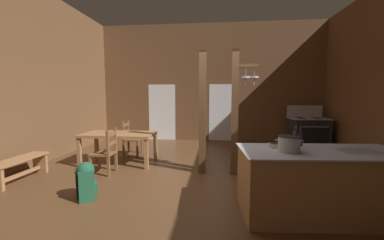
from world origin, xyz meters
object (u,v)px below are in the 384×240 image
(kitchen_island, at_px, (321,183))
(stockpot_on_counter, at_px, (289,144))
(dining_table, at_px, (119,137))
(bottle_short_on_counter, at_px, (296,139))
(ladderback_chair_near_window, at_px, (131,139))
(bench_along_left_wall, at_px, (20,165))
(bottle_tall_on_counter, at_px, (300,138))
(stove_range, at_px, (308,132))
(ladderback_chair_by_post, at_px, (106,152))
(backpack, at_px, (86,180))
(mixing_bowl_on_counter, at_px, (274,145))

(kitchen_island, height_order, stockpot_on_counter, stockpot_on_counter)
(dining_table, height_order, bottle_short_on_counter, bottle_short_on_counter)
(ladderback_chair_near_window, height_order, bench_along_left_wall, ladderback_chair_near_window)
(dining_table, xyz_separation_m, bottle_tall_on_counter, (3.56, -1.83, 0.36))
(stove_range, bearing_deg, bench_along_left_wall, -150.72)
(ladderback_chair_by_post, height_order, bottle_short_on_counter, bottle_short_on_counter)
(ladderback_chair_by_post, bearing_deg, stove_range, 31.29)
(ladderback_chair_near_window, relative_size, stockpot_on_counter, 2.67)
(backpack, height_order, mixing_bowl_on_counter, mixing_bowl_on_counter)
(bench_along_left_wall, height_order, mixing_bowl_on_counter, mixing_bowl_on_counter)
(stove_range, xyz_separation_m, bench_along_left_wall, (-6.68, -3.74, -0.19))
(bottle_tall_on_counter, xyz_separation_m, bottle_short_on_counter, (-0.12, -0.21, 0.02))
(backpack, bearing_deg, stockpot_on_counter, -5.07)
(stockpot_on_counter, relative_size, bottle_tall_on_counter, 1.28)
(bench_along_left_wall, relative_size, backpack, 1.90)
(ladderback_chair_near_window, height_order, bottle_tall_on_counter, bottle_tall_on_counter)
(bench_along_left_wall, height_order, bottle_short_on_counter, bottle_short_on_counter)
(stove_range, xyz_separation_m, mixing_bowl_on_counter, (-2.10, -4.40, 0.45))
(ladderback_chair_near_window, height_order, bottle_short_on_counter, bottle_short_on_counter)
(ladderback_chair_near_window, xyz_separation_m, bottle_short_on_counter, (3.46, -2.88, 0.58))
(stockpot_on_counter, bearing_deg, bench_along_left_wall, 169.09)
(ladderback_chair_near_window, relative_size, backpack, 1.59)
(stove_range, bearing_deg, ladderback_chair_by_post, -148.71)
(kitchen_island, xyz_separation_m, bottle_short_on_counter, (-0.32, 0.09, 0.58))
(bench_along_left_wall, height_order, backpack, backpack)
(bottle_short_on_counter, bearing_deg, kitchen_island, -15.85)
(dining_table, height_order, ladderback_chair_near_window, ladderback_chair_near_window)
(mixing_bowl_on_counter, height_order, bottle_tall_on_counter, bottle_tall_on_counter)
(stove_range, xyz_separation_m, bottle_short_on_counter, (-1.82, -4.44, 0.55))
(bench_along_left_wall, bearing_deg, stockpot_on_counter, -10.91)
(stove_range, distance_m, stockpot_on_counter, 5.08)
(ladderback_chair_by_post, xyz_separation_m, bottle_short_on_counter, (3.40, -1.27, 0.58))
(kitchen_island, height_order, ladderback_chair_near_window, ladderback_chair_near_window)
(ladderback_chair_by_post, bearing_deg, ladderback_chair_near_window, 92.09)
(ladderback_chair_by_post, relative_size, stockpot_on_counter, 2.67)
(backpack, xyz_separation_m, stockpot_on_counter, (2.98, -0.26, 0.69))
(ladderback_chair_near_window, bearing_deg, kitchen_island, -38.18)
(stockpot_on_counter, height_order, mixing_bowl_on_counter, stockpot_on_counter)
(dining_table, distance_m, stockpot_on_counter, 3.99)
(ladderback_chair_by_post, height_order, backpack, ladderback_chair_by_post)
(bottle_tall_on_counter, bearing_deg, stove_range, 68.16)
(kitchen_island, xyz_separation_m, stockpot_on_counter, (-0.47, -0.12, 0.55))
(bottle_tall_on_counter, bearing_deg, bench_along_left_wall, 174.34)
(ladderback_chair_near_window, distance_m, stockpot_on_counter, 4.55)
(backpack, bearing_deg, ladderback_chair_near_window, 96.50)
(stockpot_on_counter, distance_m, mixing_bowl_on_counter, 0.29)
(mixing_bowl_on_counter, bearing_deg, bottle_short_on_counter, -10.00)
(stove_range, height_order, mixing_bowl_on_counter, stove_range)
(stove_range, height_order, ladderback_chair_near_window, stove_range)
(dining_table, bearing_deg, stove_range, 24.60)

